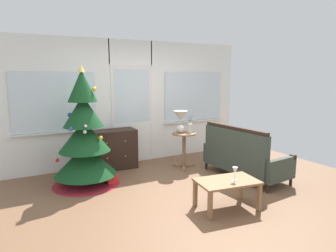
% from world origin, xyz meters
% --- Properties ---
extents(ground_plane, '(6.76, 6.76, 0.00)m').
position_xyz_m(ground_plane, '(0.00, 0.00, 0.00)').
color(ground_plane, brown).
extents(back_wall_with_door, '(5.20, 0.14, 2.55)m').
position_xyz_m(back_wall_with_door, '(0.00, 2.08, 1.28)').
color(back_wall_with_door, white).
rests_on(back_wall_with_door, ground).
extents(christmas_tree, '(1.13, 1.13, 2.01)m').
position_xyz_m(christmas_tree, '(-1.21, 1.15, 0.75)').
color(christmas_tree, '#4C331E').
rests_on(christmas_tree, ground).
extents(dresser_cabinet, '(0.91, 0.47, 0.78)m').
position_xyz_m(dresser_cabinet, '(-0.52, 1.79, 0.39)').
color(dresser_cabinet, black).
rests_on(dresser_cabinet, ground).
extents(settee_sofa, '(0.85, 1.66, 0.96)m').
position_xyz_m(settee_sofa, '(1.35, 0.17, 0.38)').
color(settee_sofa, black).
rests_on(settee_sofa, ground).
extents(side_table, '(0.50, 0.48, 0.71)m').
position_xyz_m(side_table, '(0.75, 1.17, 0.50)').
color(side_table, '#8E6642').
rests_on(side_table, ground).
extents(table_lamp, '(0.28, 0.28, 0.44)m').
position_xyz_m(table_lamp, '(0.69, 1.21, 0.99)').
color(table_lamp, silver).
rests_on(table_lamp, side_table).
extents(flower_vase, '(0.11, 0.10, 0.35)m').
position_xyz_m(flower_vase, '(0.85, 1.11, 0.83)').
color(flower_vase, beige).
rests_on(flower_vase, side_table).
extents(coffee_table, '(0.90, 0.63, 0.41)m').
position_xyz_m(coffee_table, '(0.30, -0.72, 0.35)').
color(coffee_table, '#8E6642').
rests_on(coffee_table, ground).
extents(wine_glass, '(0.08, 0.08, 0.20)m').
position_xyz_m(wine_glass, '(0.37, -0.79, 0.55)').
color(wine_glass, silver).
rests_on(wine_glass, coffee_table).
extents(gift_box, '(0.18, 0.16, 0.18)m').
position_xyz_m(gift_box, '(-0.82, 0.96, 0.09)').
color(gift_box, red).
rests_on(gift_box, ground).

